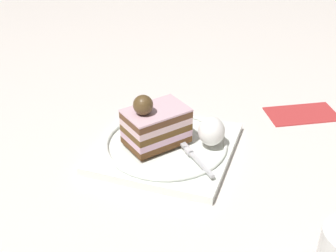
{
  "coord_description": "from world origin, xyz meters",
  "views": [
    {
      "loc": [
        -0.06,
        0.62,
        0.44
      ],
      "look_at": [
        -0.0,
        -0.01,
        0.05
      ],
      "focal_mm": 49.19,
      "sensor_mm": 36.0,
      "label": 1
    }
  ],
  "objects_px": {
    "fork": "(194,156)",
    "folded_napkin": "(302,114)",
    "cake_slice": "(155,124)",
    "dessert_plate": "(168,147)",
    "whipped_cream_dollop": "(211,131)"
  },
  "relations": [
    {
      "from": "fork",
      "to": "folded_napkin",
      "type": "bearing_deg",
      "value": -136.6
    },
    {
      "from": "cake_slice",
      "to": "dessert_plate",
      "type": "bearing_deg",
      "value": -171.55
    },
    {
      "from": "whipped_cream_dollop",
      "to": "fork",
      "type": "xyz_separation_m",
      "value": [
        0.03,
        0.04,
        -0.02
      ]
    },
    {
      "from": "dessert_plate",
      "to": "folded_napkin",
      "type": "height_order",
      "value": "dessert_plate"
    },
    {
      "from": "cake_slice",
      "to": "folded_napkin",
      "type": "relative_size",
      "value": 0.9
    },
    {
      "from": "fork",
      "to": "dessert_plate",
      "type": "bearing_deg",
      "value": -43.07
    },
    {
      "from": "cake_slice",
      "to": "folded_napkin",
      "type": "xyz_separation_m",
      "value": [
        -0.26,
        -0.15,
        -0.05
      ]
    },
    {
      "from": "cake_slice",
      "to": "folded_napkin",
      "type": "distance_m",
      "value": 0.31
    },
    {
      "from": "whipped_cream_dollop",
      "to": "fork",
      "type": "relative_size",
      "value": 0.5
    },
    {
      "from": "cake_slice",
      "to": "fork",
      "type": "relative_size",
      "value": 1.2
    },
    {
      "from": "dessert_plate",
      "to": "whipped_cream_dollop",
      "type": "height_order",
      "value": "whipped_cream_dollop"
    },
    {
      "from": "whipped_cream_dollop",
      "to": "folded_napkin",
      "type": "bearing_deg",
      "value": -139.42
    },
    {
      "from": "folded_napkin",
      "to": "cake_slice",
      "type": "bearing_deg",
      "value": 29.74
    },
    {
      "from": "dessert_plate",
      "to": "whipped_cream_dollop",
      "type": "distance_m",
      "value": 0.08
    },
    {
      "from": "fork",
      "to": "cake_slice",
      "type": "bearing_deg",
      "value": -30.6
    }
  ]
}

